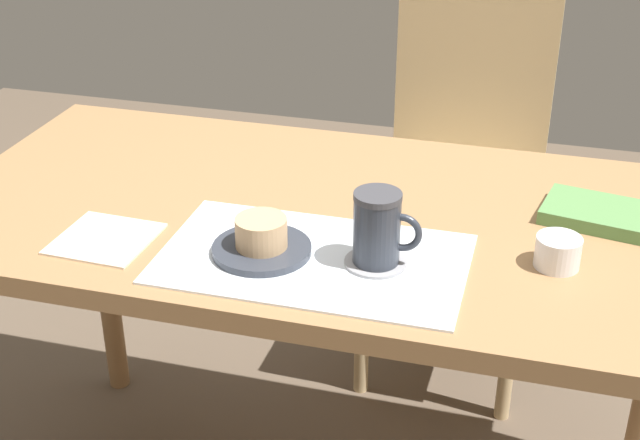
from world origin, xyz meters
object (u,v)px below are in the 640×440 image
wooden_chair (461,171)px  sugar_bowl (558,252)px  pastry (261,232)px  small_book (599,214)px  coffee_mug (379,228)px  dining_table (326,249)px  pastry_plate (262,249)px

wooden_chair → sugar_bowl: 0.85m
pastry → sugar_bowl: pastry is taller
sugar_bowl → small_book: bearing=70.6°
pastry → coffee_mug: bearing=4.5°
pastry → sugar_bowl: bearing=11.1°
dining_table → pastry_plate: bearing=-107.1°
pastry_plate → sugar_bowl: sugar_bowl is taller
wooden_chair → pastry_plate: bearing=77.5°
pastry_plate → pastry: bearing=0.0°
small_book → coffee_mug: bearing=-132.1°
sugar_bowl → coffee_mug: bearing=-164.6°
dining_table → pastry: size_ratio=16.62×
small_book → dining_table: bearing=-159.1°
sugar_bowl → dining_table: bearing=166.6°
sugar_bowl → small_book: sugar_bowl is taller
small_book → wooden_chair: bearing=126.7°
pastry → coffee_mug: coffee_mug is taller
dining_table → sugar_bowl: bearing=-13.4°
pastry → dining_table: bearing=72.9°
dining_table → sugar_bowl: size_ratio=19.41×
pastry_plate → sugar_bowl: (0.45, 0.09, 0.02)m
dining_table → wooden_chair: bearing=76.9°
dining_table → pastry: (-0.06, -0.18, 0.12)m
coffee_mug → sugar_bowl: bearing=15.4°
coffee_mug → dining_table: bearing=127.2°
wooden_chair → pastry: size_ratio=11.66×
wooden_chair → pastry: wooden_chair is taller
pastry_plate → small_book: bearing=27.3°
wooden_chair → coffee_mug: bearing=89.2°
coffee_mug → sugar_bowl: coffee_mug is taller
wooden_chair → coffee_mug: (-0.03, -0.85, 0.28)m
dining_table → coffee_mug: bearing=-52.8°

